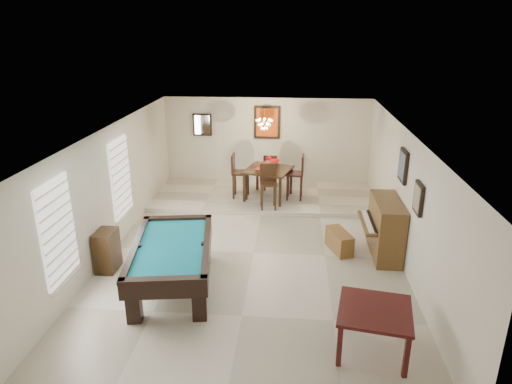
# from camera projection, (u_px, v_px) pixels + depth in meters

# --- Properties ---
(ground_plane) EXTENTS (6.00, 9.00, 0.02)m
(ground_plane) POSITION_uv_depth(u_px,v_px,m) (254.00, 253.00, 9.64)
(ground_plane) COLOR beige
(wall_back) EXTENTS (6.00, 0.04, 2.60)m
(wall_back) POSITION_uv_depth(u_px,v_px,m) (267.00, 142.00, 13.41)
(wall_back) COLOR silver
(wall_back) RESTS_ON ground_plane
(wall_front) EXTENTS (6.00, 0.04, 2.60)m
(wall_front) POSITION_uv_depth(u_px,v_px,m) (217.00, 337.00, 4.98)
(wall_front) COLOR silver
(wall_front) RESTS_ON ground_plane
(wall_left) EXTENTS (0.04, 9.00, 2.60)m
(wall_left) POSITION_uv_depth(u_px,v_px,m) (109.00, 191.00, 9.43)
(wall_left) COLOR silver
(wall_left) RESTS_ON ground_plane
(wall_right) EXTENTS (0.04, 9.00, 2.60)m
(wall_right) POSITION_uv_depth(u_px,v_px,m) (405.00, 199.00, 8.96)
(wall_right) COLOR silver
(wall_right) RESTS_ON ground_plane
(ceiling) EXTENTS (6.00, 9.00, 0.04)m
(ceiling) POSITION_uv_depth(u_px,v_px,m) (253.00, 132.00, 8.75)
(ceiling) COLOR white
(ceiling) RESTS_ON wall_back
(dining_step) EXTENTS (6.00, 2.50, 0.12)m
(dining_step) POSITION_uv_depth(u_px,v_px,m) (264.00, 197.00, 12.66)
(dining_step) COLOR beige
(dining_step) RESTS_ON ground_plane
(window_left_front) EXTENTS (0.06, 1.00, 1.70)m
(window_left_front) POSITION_uv_depth(u_px,v_px,m) (58.00, 231.00, 7.33)
(window_left_front) COLOR white
(window_left_front) RESTS_ON wall_left
(window_left_rear) EXTENTS (0.06, 1.00, 1.70)m
(window_left_rear) POSITION_uv_depth(u_px,v_px,m) (121.00, 177.00, 9.95)
(window_left_rear) COLOR white
(window_left_rear) RESTS_ON wall_left
(pool_table) EXTENTS (1.72, 2.68, 0.84)m
(pool_table) POSITION_uv_depth(u_px,v_px,m) (173.00, 266.00, 8.23)
(pool_table) COLOR black
(pool_table) RESTS_ON ground_plane
(square_table) EXTENTS (1.18, 1.18, 0.71)m
(square_table) POSITION_uv_depth(u_px,v_px,m) (373.00, 330.00, 6.61)
(square_table) COLOR #330D0C
(square_table) RESTS_ON ground_plane
(upright_piano) EXTENTS (0.80, 1.43, 1.19)m
(upright_piano) POSITION_uv_depth(u_px,v_px,m) (379.00, 228.00, 9.40)
(upright_piano) COLOR brown
(upright_piano) RESTS_ON ground_plane
(piano_bench) EXTENTS (0.56, 0.85, 0.44)m
(piano_bench) POSITION_uv_depth(u_px,v_px,m) (339.00, 241.00, 9.65)
(piano_bench) COLOR brown
(piano_bench) RESTS_ON ground_plane
(apothecary_chest) EXTENTS (0.36, 0.54, 0.81)m
(apothecary_chest) POSITION_uv_depth(u_px,v_px,m) (107.00, 251.00, 8.85)
(apothecary_chest) COLOR black
(apothecary_chest) RESTS_ON ground_plane
(dining_table) EXTENTS (1.41, 1.41, 0.94)m
(dining_table) POSITION_uv_depth(u_px,v_px,m) (268.00, 181.00, 12.25)
(dining_table) COLOR black
(dining_table) RESTS_ON dining_step
(flower_vase) EXTENTS (0.15, 0.15, 0.22)m
(flower_vase) POSITION_uv_depth(u_px,v_px,m) (268.00, 160.00, 12.05)
(flower_vase) COLOR red
(flower_vase) RESTS_ON dining_table
(dining_chair_south) EXTENTS (0.47, 0.47, 1.14)m
(dining_chair_south) POSITION_uv_depth(u_px,v_px,m) (268.00, 187.00, 11.50)
(dining_chair_south) COLOR black
(dining_chair_south) RESTS_ON dining_step
(dining_chair_north) EXTENTS (0.38, 0.38, 1.03)m
(dining_chair_north) POSITION_uv_depth(u_px,v_px,m) (270.00, 172.00, 12.92)
(dining_chair_north) COLOR black
(dining_chair_north) RESTS_ON dining_step
(dining_chair_west) EXTENTS (0.45, 0.45, 1.20)m
(dining_chair_west) POSITION_uv_depth(u_px,v_px,m) (241.00, 176.00, 12.26)
(dining_chair_west) COLOR black
(dining_chair_west) RESTS_ON dining_step
(dining_chair_east) EXTENTS (0.47, 0.47, 1.21)m
(dining_chair_east) POSITION_uv_depth(u_px,v_px,m) (295.00, 177.00, 12.15)
(dining_chair_east) COLOR black
(dining_chair_east) RESTS_ON dining_step
(chandelier) EXTENTS (0.44, 0.44, 0.60)m
(chandelier) POSITION_uv_depth(u_px,v_px,m) (264.00, 120.00, 11.88)
(chandelier) COLOR #FFE5B2
(chandelier) RESTS_ON ceiling
(back_painting) EXTENTS (0.75, 0.06, 0.95)m
(back_painting) POSITION_uv_depth(u_px,v_px,m) (267.00, 122.00, 13.17)
(back_painting) COLOR #D84C14
(back_painting) RESTS_ON wall_back
(back_mirror) EXTENTS (0.55, 0.06, 0.65)m
(back_mirror) POSITION_uv_depth(u_px,v_px,m) (202.00, 125.00, 13.35)
(back_mirror) COLOR white
(back_mirror) RESTS_ON wall_back
(right_picture_upper) EXTENTS (0.06, 0.55, 0.65)m
(right_picture_upper) POSITION_uv_depth(u_px,v_px,m) (403.00, 166.00, 9.04)
(right_picture_upper) COLOR slate
(right_picture_upper) RESTS_ON wall_right
(right_picture_lower) EXTENTS (0.06, 0.45, 0.55)m
(right_picture_lower) POSITION_uv_depth(u_px,v_px,m) (419.00, 198.00, 7.89)
(right_picture_lower) COLOR gray
(right_picture_lower) RESTS_ON wall_right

